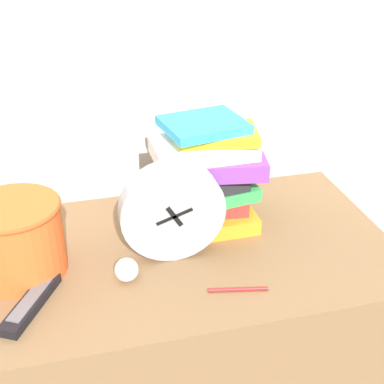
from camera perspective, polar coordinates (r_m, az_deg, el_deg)
The scene contains 8 objects.
wall_back at distance 1.36m, azimuth -10.86°, elevation 18.00°, with size 6.00×0.04×2.40m.
desk at distance 1.47m, azimuth -6.52°, elevation -18.63°, with size 1.26×0.56×0.74m.
desk_clock at distance 1.15m, azimuth -2.10°, elevation -2.12°, with size 0.23×0.05×0.23m.
book_stack at distance 1.26m, azimuth 1.69°, elevation 1.75°, with size 0.28×0.21×0.27m.
basket at distance 1.18m, azimuth -18.20°, elevation -4.56°, with size 0.20×0.20×0.16m.
tv_remote at distance 1.12m, azimuth -16.79°, elevation -11.27°, with size 0.12×0.18×0.02m.
crumpled_paper_ball at distance 1.14m, azimuth -7.22°, elevation -8.26°, with size 0.05×0.05×0.05m.
pen at distance 1.12m, azimuth 4.95°, elevation -10.31°, with size 0.12×0.03×0.01m.
Camera 1 is at (-0.09, -0.71, 1.45)m, focal length 50.00 mm.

